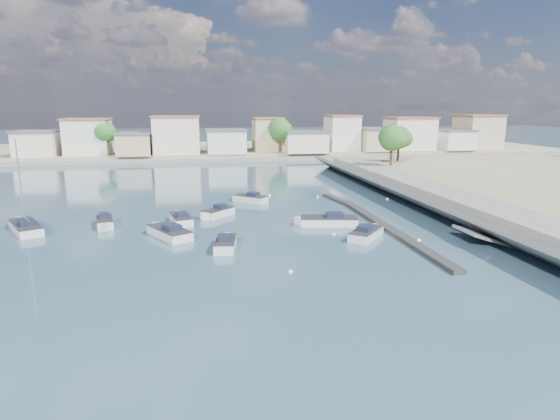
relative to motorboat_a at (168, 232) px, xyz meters
The scene contains 17 objects.
ground 31.99m from the motorboat_a, 64.42° to the left, with size 400.00×400.00×0.00m, color #315062.
seawall_walkway 32.37m from the motorboat_a, ahead, with size 5.00×90.00×1.80m, color slate.
breakwater 20.77m from the motorboat_a, ahead, with size 2.00×31.02×0.35m.
far_shore_land 82.03m from the motorboat_a, 80.31° to the left, with size 160.00×40.00×1.40m, color gray.
far_shore_quay 61.43m from the motorboat_a, 77.01° to the left, with size 160.00×2.50×0.80m, color slate.
far_town 70.34m from the motorboat_a, 69.55° to the left, with size 113.01×12.80×8.35m.
shore_trees 61.40m from the motorboat_a, 68.75° to the left, with size 74.56×38.32×7.92m.
motorboat_a is the anchor object (origin of this frame).
motorboat_b 6.75m from the motorboat_a, 42.49° to the right, with size 2.23×4.53×1.48m.
motorboat_c 15.50m from the motorboat_a, ahead, with size 6.43×3.25×1.48m.
motorboat_d 8.66m from the motorboat_a, 56.59° to the left, with size 3.94×4.00×1.48m.
motorboat_e 5.21m from the motorboat_a, 79.00° to the left, with size 2.59×4.88×1.48m.
motorboat_f 17.32m from the motorboat_a, 58.09° to the left, with size 4.39×4.27×1.48m.
motorboat_g 7.99m from the motorboat_a, 142.96° to the left, with size 2.27×4.39×1.48m.
motorboat_h 18.20m from the motorboat_a, 11.61° to the right, with size 4.29×4.54×1.48m.
sailboat 14.26m from the motorboat_a, 162.07° to the left, with size 4.66×6.48×9.00m.
mooring_buoys 17.91m from the motorboat_a, 14.85° to the left, with size 18.02×29.73×0.35m.
Camera 1 is at (-11.13, -31.46, 11.64)m, focal length 30.00 mm.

